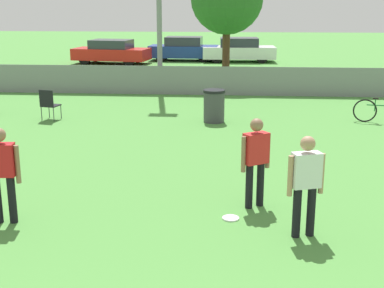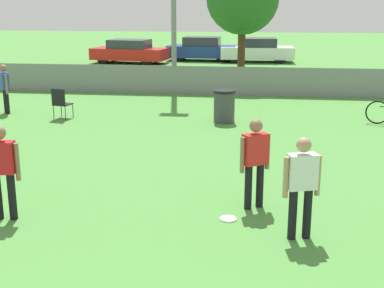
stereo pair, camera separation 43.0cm
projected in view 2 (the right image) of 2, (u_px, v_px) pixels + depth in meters
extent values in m
cube|color=gray|center=(229.00, 81.00, 20.36)|extent=(19.87, 0.03, 1.10)
cylinder|color=#4C331E|center=(241.00, 55.00, 22.88)|extent=(0.32, 0.32, 2.49)
cylinder|color=black|center=(12.00, 196.00, 8.82)|extent=(0.13, 0.13, 0.80)
cube|color=red|center=(1.00, 157.00, 8.65)|extent=(0.45, 0.26, 0.54)
cylinder|color=#8C664C|center=(17.00, 162.00, 8.66)|extent=(0.08, 0.08, 0.63)
cylinder|color=black|center=(248.00, 187.00, 9.26)|extent=(0.13, 0.13, 0.80)
cylinder|color=black|center=(260.00, 185.00, 9.36)|extent=(0.13, 0.13, 0.80)
cube|color=red|center=(255.00, 149.00, 9.14)|extent=(0.48, 0.42, 0.54)
sphere|color=#8C664C|center=(256.00, 126.00, 9.03)|extent=(0.23, 0.23, 0.23)
cylinder|color=#8C664C|center=(242.00, 155.00, 9.05)|extent=(0.08, 0.08, 0.63)
cylinder|color=#8C664C|center=(268.00, 151.00, 9.26)|extent=(0.08, 0.08, 0.63)
cylinder|color=black|center=(293.00, 214.00, 8.09)|extent=(0.13, 0.13, 0.80)
cylinder|color=black|center=(307.00, 213.00, 8.13)|extent=(0.13, 0.13, 0.80)
cube|color=silver|center=(302.00, 172.00, 7.93)|extent=(0.48, 0.34, 0.54)
sphere|color=tan|center=(304.00, 145.00, 7.83)|extent=(0.23, 0.23, 0.23)
cylinder|color=tan|center=(286.00, 177.00, 7.91)|extent=(0.08, 0.08, 0.63)
cylinder|color=tan|center=(318.00, 175.00, 8.00)|extent=(0.08, 0.08, 0.63)
cylinder|color=black|center=(7.00, 102.00, 17.07)|extent=(0.13, 0.13, 0.78)
cylinder|color=black|center=(6.00, 101.00, 17.26)|extent=(0.13, 0.13, 0.78)
cube|color=#2D4C9E|center=(4.00, 81.00, 16.99)|extent=(0.42, 0.46, 0.54)
sphere|color=#8C664C|center=(3.00, 68.00, 16.88)|extent=(0.23, 0.23, 0.23)
cylinder|color=#8C664C|center=(6.00, 84.00, 16.81)|extent=(0.08, 0.08, 0.63)
cylinder|color=#8C664C|center=(3.00, 82.00, 17.21)|extent=(0.08, 0.08, 0.63)
cylinder|color=white|center=(228.00, 219.00, 8.90)|extent=(0.28, 0.28, 0.03)
torus|color=white|center=(228.00, 219.00, 8.90)|extent=(0.29, 0.29, 0.03)
cylinder|color=#333338|center=(73.00, 111.00, 16.60)|extent=(0.02, 0.02, 0.42)
cylinder|color=#333338|center=(61.00, 110.00, 16.74)|extent=(0.02, 0.02, 0.42)
cylinder|color=#333338|center=(65.00, 113.00, 16.22)|extent=(0.02, 0.02, 0.42)
cylinder|color=#333338|center=(54.00, 112.00, 16.36)|extent=(0.02, 0.02, 0.42)
cube|color=black|center=(63.00, 104.00, 16.42)|extent=(0.56, 0.56, 0.03)
cube|color=black|center=(58.00, 97.00, 16.15)|extent=(0.46, 0.13, 0.49)
torus|color=black|center=(378.00, 112.00, 15.69)|extent=(0.69, 0.17, 0.69)
cylinder|color=#3F3F44|center=(224.00, 107.00, 15.89)|extent=(0.62, 0.62, 0.89)
cylinder|color=black|center=(224.00, 91.00, 15.76)|extent=(0.65, 0.65, 0.08)
cylinder|color=black|center=(156.00, 57.00, 31.22)|extent=(0.69, 0.28, 0.67)
cylinder|color=black|center=(146.00, 59.00, 29.74)|extent=(0.69, 0.28, 0.67)
cylinder|color=black|center=(114.00, 55.00, 31.91)|extent=(0.69, 0.28, 0.67)
cylinder|color=black|center=(103.00, 58.00, 30.42)|extent=(0.69, 0.28, 0.67)
cube|color=red|center=(130.00, 54.00, 30.77)|extent=(4.49, 2.43, 0.65)
cube|color=#2D333D|center=(129.00, 44.00, 30.62)|extent=(2.43, 1.91, 0.48)
cylinder|color=black|center=(224.00, 54.00, 32.68)|extent=(0.66, 0.21, 0.65)
cylinder|color=black|center=(222.00, 57.00, 31.27)|extent=(0.66, 0.21, 0.65)
cylinder|color=black|center=(183.00, 54.00, 33.08)|extent=(0.66, 0.21, 0.65)
cylinder|color=black|center=(179.00, 56.00, 31.67)|extent=(0.66, 0.21, 0.65)
cube|color=navy|center=(202.00, 51.00, 32.11)|extent=(4.17, 1.87, 0.69)
cube|color=#2D333D|center=(202.00, 41.00, 31.96)|extent=(2.19, 1.58, 0.52)
cylinder|color=black|center=(278.00, 55.00, 32.14)|extent=(0.66, 0.21, 0.66)
cylinder|color=black|center=(280.00, 58.00, 30.58)|extent=(0.66, 0.21, 0.66)
cylinder|color=black|center=(235.00, 55.00, 32.35)|extent=(0.66, 0.21, 0.66)
cylinder|color=black|center=(234.00, 58.00, 30.79)|extent=(0.66, 0.21, 0.66)
cube|color=white|center=(257.00, 53.00, 31.40)|extent=(4.30, 2.01, 0.68)
cube|color=#2D333D|center=(257.00, 42.00, 31.25)|extent=(2.26, 1.71, 0.51)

